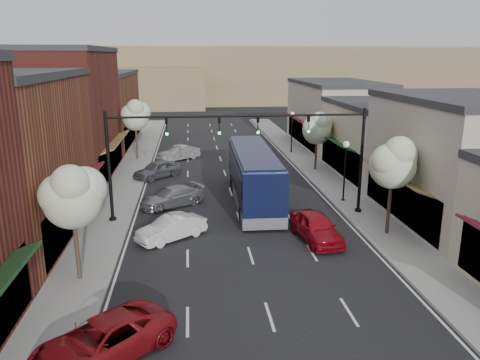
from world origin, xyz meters
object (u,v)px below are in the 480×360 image
object	(u,v)px
parked_car_a	(102,341)
parked_car_c	(172,197)
lamp_post_near	(345,161)
parked_car_b	(171,228)
parked_car_e	(179,153)
signal_mast_right	(326,146)
lamp_post_far	(292,125)
tree_right_far	(318,127)
signal_mast_left	(147,150)
coach_bus	(253,175)
tree_right_near	(394,161)
tree_left_far	(135,115)
parked_car_d	(157,169)
tree_left_near	(73,195)
red_hatchback	(316,227)

from	to	relation	value
parked_car_a	parked_car_c	bearing A→B (deg)	131.10
lamp_post_near	parked_car_b	distance (m)	13.51
parked_car_e	parked_car_b	bearing A→B (deg)	-36.18
signal_mast_right	lamp_post_far	bearing A→B (deg)	83.78
tree_right_far	parked_car_a	world-z (taller)	tree_right_far
signal_mast_left	coach_bus	bearing A→B (deg)	25.01
tree_right_near	tree_left_far	size ratio (longest dim) A/B	0.97
tree_right_near	tree_right_far	world-z (taller)	tree_right_near
tree_right_far	parked_car_c	bearing A→B (deg)	-144.65
parked_car_b	signal_mast_right	bearing A→B (deg)	72.01
tree_right_near	signal_mast_right	bearing A→B (deg)	123.91
tree_right_far	tree_left_far	xyz separation A→B (m)	(-16.60, 6.00, 0.61)
tree_left_far	parked_car_d	xyz separation A→B (m)	(2.38, -7.03, -3.86)
parked_car_b	lamp_post_near	bearing A→B (deg)	79.29
tree_right_far	parked_car_b	distance (m)	19.99
tree_left_near	parked_car_d	world-z (taller)	tree_left_near
lamp_post_far	coach_bus	distance (m)	17.94
signal_mast_left	lamp_post_near	bearing A→B (deg)	10.56
lamp_post_far	parked_car_d	xyz separation A→B (m)	(-13.68, -9.08, -2.26)
tree_right_near	parked_car_c	xyz separation A→B (m)	(-12.73, 6.97, -3.78)
coach_bus	tree_left_near	bearing A→B (deg)	-129.32
red_hatchback	coach_bus	bearing A→B (deg)	101.11
signal_mast_right	parked_car_d	distance (m)	16.32
tree_left_far	lamp_post_far	xyz separation A→B (m)	(16.05, 2.06, -1.60)
parked_car_a	tree_right_near	bearing A→B (deg)	81.77
tree_right_near	coach_bus	xyz separation A→B (m)	(-6.95, 7.33, -2.48)
tree_left_far	parked_car_a	xyz separation A→B (m)	(2.05, -32.02, -3.88)
signal_mast_right	parked_car_b	distance (m)	11.07
signal_mast_left	parked_car_b	world-z (taller)	signal_mast_left
tree_right_far	lamp_post_far	size ratio (longest dim) A/B	1.22
red_hatchback	parked_car_c	world-z (taller)	red_hatchback
tree_left_far	lamp_post_near	world-z (taller)	tree_left_far
lamp_post_far	parked_car_e	size ratio (longest dim) A/B	1.01
parked_car_e	coach_bus	bearing A→B (deg)	-15.16
tree_left_near	tree_right_near	bearing A→B (deg)	13.55
tree_right_near	parked_car_c	bearing A→B (deg)	151.29
signal_mast_right	lamp_post_near	bearing A→B (deg)	48.95
tree_right_far	parked_car_e	distance (m)	14.24
parked_car_d	parked_car_e	bearing A→B (deg)	122.90
tree_left_near	parked_car_d	bearing A→B (deg)	82.86
tree_right_near	tree_left_far	xyz separation A→B (m)	(-16.60, 22.00, 0.15)
tree_right_near	parked_car_b	world-z (taller)	tree_right_near
tree_right_far	parked_car_e	xyz separation A→B (m)	(-12.55, 5.89, -3.27)
tree_left_near	parked_car_b	distance (m)	7.21
tree_right_near	lamp_post_near	distance (m)	6.74
signal_mast_left	red_hatchback	bearing A→B (deg)	-24.12
tree_right_near	parked_car_a	bearing A→B (deg)	-145.43
signal_mast_right	tree_right_near	size ratio (longest dim) A/B	1.38
parked_car_e	tree_left_near	bearing A→B (deg)	-45.08
signal_mast_right	parked_car_d	xyz separation A→B (m)	(-11.50, 10.92, -3.88)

